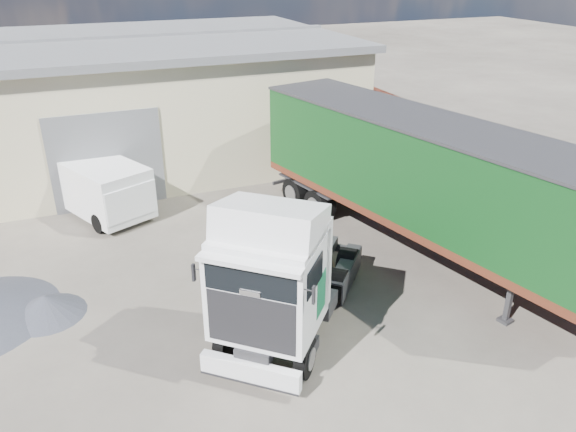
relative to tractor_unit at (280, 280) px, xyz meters
name	(u,v)px	position (x,y,z in m)	size (l,w,h in m)	color
ground	(248,350)	(-0.90, -0.16, -1.68)	(120.00, 120.00, 0.00)	#282621
brick_boundary_wall	(477,162)	(10.60, 5.84, -0.43)	(0.35, 26.00, 2.50)	maroon
tractor_unit	(280,280)	(0.00, 0.00, 0.00)	(5.55, 5.87, 4.00)	black
box_trailer	(420,173)	(5.66, 2.71, 0.93)	(5.50, 13.15, 4.28)	#2D2D30
panel_van	(98,186)	(-3.36, 9.46, -0.66)	(3.78, 5.23, 1.98)	black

